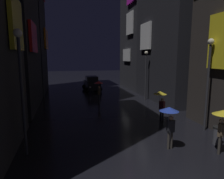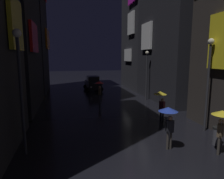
{
  "view_description": "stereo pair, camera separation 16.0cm",
  "coord_description": "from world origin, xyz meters",
  "px_view_note": "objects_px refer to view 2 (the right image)",
  "views": [
    {
      "loc": [
        -3.18,
        -5.23,
        4.41
      ],
      "look_at": [
        0.0,
        8.02,
        2.19
      ],
      "focal_mm": 32.0,
      "sensor_mm": 36.0,
      "label": 1
    },
    {
      "loc": [
        -3.03,
        -5.27,
        4.41
      ],
      "look_at": [
        0.0,
        8.02,
        2.19
      ],
      "focal_mm": 32.0,
      "sensor_mm": 36.0,
      "label": 2
    }
  ],
  "objects_px": {
    "pedestrian_near_crossing_yellow": "(222,120)",
    "pedestrian_foreground_right_yellow": "(161,98)",
    "streetlamp_right_far": "(147,69)",
    "streetlamp_left_near": "(20,79)",
    "car_distant": "(93,84)",
    "trash_bin": "(217,136)",
    "pedestrian_foreground_left_blue": "(169,116)",
    "streetlamp_right_near": "(209,74)",
    "pedestrian_midstreet_left_red": "(99,86)"
  },
  "relations": [
    {
      "from": "streetlamp_right_far",
      "to": "car_distant",
      "type": "bearing_deg",
      "value": 123.49
    },
    {
      "from": "streetlamp_right_far",
      "to": "trash_bin",
      "type": "xyz_separation_m",
      "value": [
        -0.7,
        -11.02,
        -2.71
      ]
    },
    {
      "from": "pedestrian_foreground_right_yellow",
      "to": "streetlamp_right_far",
      "type": "distance_m",
      "value": 7.41
    },
    {
      "from": "pedestrian_midstreet_left_red",
      "to": "streetlamp_right_near",
      "type": "relative_size",
      "value": 0.39
    },
    {
      "from": "pedestrian_near_crossing_yellow",
      "to": "car_distant",
      "type": "relative_size",
      "value": 0.51
    },
    {
      "from": "pedestrian_foreground_left_blue",
      "to": "pedestrian_foreground_right_yellow",
      "type": "distance_m",
      "value": 4.27
    },
    {
      "from": "pedestrian_near_crossing_yellow",
      "to": "streetlamp_right_far",
      "type": "height_order",
      "value": "streetlamp_right_far"
    },
    {
      "from": "pedestrian_foreground_left_blue",
      "to": "car_distant",
      "type": "relative_size",
      "value": 0.51
    },
    {
      "from": "pedestrian_midstreet_left_red",
      "to": "trash_bin",
      "type": "distance_m",
      "value": 11.53
    },
    {
      "from": "streetlamp_right_near",
      "to": "trash_bin",
      "type": "bearing_deg",
      "value": -110.81
    },
    {
      "from": "pedestrian_midstreet_left_red",
      "to": "car_distant",
      "type": "relative_size",
      "value": 0.51
    },
    {
      "from": "pedestrian_near_crossing_yellow",
      "to": "car_distant",
      "type": "bearing_deg",
      "value": 99.65
    },
    {
      "from": "trash_bin",
      "to": "pedestrian_near_crossing_yellow",
      "type": "bearing_deg",
      "value": -126.04
    },
    {
      "from": "pedestrian_near_crossing_yellow",
      "to": "pedestrian_foreground_right_yellow",
      "type": "bearing_deg",
      "value": 94.99
    },
    {
      "from": "car_distant",
      "to": "streetlamp_right_far",
      "type": "height_order",
      "value": "streetlamp_right_far"
    },
    {
      "from": "pedestrian_foreground_left_blue",
      "to": "pedestrian_near_crossing_yellow",
      "type": "relative_size",
      "value": 1.0
    },
    {
      "from": "pedestrian_foreground_left_blue",
      "to": "streetlamp_right_near",
      "type": "xyz_separation_m",
      "value": [
        3.43,
        1.81,
        1.75
      ]
    },
    {
      "from": "streetlamp_left_near",
      "to": "trash_bin",
      "type": "xyz_separation_m",
      "value": [
        9.3,
        -1.1,
        -3.02
      ]
    },
    {
      "from": "pedestrian_foreground_left_blue",
      "to": "pedestrian_near_crossing_yellow",
      "type": "bearing_deg",
      "value": -27.08
    },
    {
      "from": "streetlamp_right_far",
      "to": "streetlamp_left_near",
      "type": "height_order",
      "value": "streetlamp_left_near"
    },
    {
      "from": "pedestrian_foreground_right_yellow",
      "to": "streetlamp_right_far",
      "type": "height_order",
      "value": "streetlamp_right_far"
    },
    {
      "from": "pedestrian_midstreet_left_red",
      "to": "pedestrian_near_crossing_yellow",
      "type": "relative_size",
      "value": 1.0
    },
    {
      "from": "car_distant",
      "to": "trash_bin",
      "type": "distance_m",
      "value": 18.5
    },
    {
      "from": "streetlamp_left_near",
      "to": "car_distant",
      "type": "bearing_deg",
      "value": 72.53
    },
    {
      "from": "streetlamp_right_far",
      "to": "pedestrian_foreground_left_blue",
      "type": "bearing_deg",
      "value": -107.33
    },
    {
      "from": "trash_bin",
      "to": "streetlamp_right_near",
      "type": "bearing_deg",
      "value": 69.19
    },
    {
      "from": "car_distant",
      "to": "pedestrian_foreground_right_yellow",
      "type": "bearing_deg",
      "value": -78.72
    },
    {
      "from": "car_distant",
      "to": "streetlamp_left_near",
      "type": "distance_m",
      "value": 17.97
    },
    {
      "from": "pedestrian_midstreet_left_red",
      "to": "pedestrian_near_crossing_yellow",
      "type": "height_order",
      "value": "same"
    },
    {
      "from": "pedestrian_foreground_left_blue",
      "to": "pedestrian_midstreet_left_red",
      "type": "xyz_separation_m",
      "value": [
        -1.55,
        10.6,
        0.0
      ]
    },
    {
      "from": "car_distant",
      "to": "streetlamp_left_near",
      "type": "bearing_deg",
      "value": -107.47
    },
    {
      "from": "pedestrian_foreground_right_yellow",
      "to": "trash_bin",
      "type": "distance_m",
      "value": 4.34
    },
    {
      "from": "pedestrian_foreground_left_blue",
      "to": "streetlamp_right_near",
      "type": "distance_m",
      "value": 4.25
    },
    {
      "from": "pedestrian_foreground_left_blue",
      "to": "streetlamp_right_near",
      "type": "bearing_deg",
      "value": 27.78
    },
    {
      "from": "car_distant",
      "to": "trash_bin",
      "type": "height_order",
      "value": "car_distant"
    },
    {
      "from": "streetlamp_right_near",
      "to": "pedestrian_near_crossing_yellow",
      "type": "bearing_deg",
      "value": -116.63
    },
    {
      "from": "streetlamp_left_near",
      "to": "streetlamp_right_far",
      "type": "bearing_deg",
      "value": 44.77
    },
    {
      "from": "pedestrian_near_crossing_yellow",
      "to": "pedestrian_foreground_right_yellow",
      "type": "height_order",
      "value": "same"
    },
    {
      "from": "pedestrian_midstreet_left_red",
      "to": "streetlamp_right_far",
      "type": "distance_m",
      "value": 5.22
    },
    {
      "from": "car_distant",
      "to": "streetlamp_left_near",
      "type": "xyz_separation_m",
      "value": [
        -5.34,
        -16.97,
        2.56
      ]
    },
    {
      "from": "streetlamp_right_near",
      "to": "trash_bin",
      "type": "xyz_separation_m",
      "value": [
        -0.7,
        -1.84,
        -2.95
      ]
    },
    {
      "from": "pedestrian_near_crossing_yellow",
      "to": "streetlamp_left_near",
      "type": "distance_m",
      "value": 9.02
    },
    {
      "from": "pedestrian_near_crossing_yellow",
      "to": "car_distant",
      "type": "height_order",
      "value": "pedestrian_near_crossing_yellow"
    },
    {
      "from": "streetlamp_right_near",
      "to": "streetlamp_right_far",
      "type": "distance_m",
      "value": 9.18
    },
    {
      "from": "pedestrian_near_crossing_yellow",
      "to": "trash_bin",
      "type": "relative_size",
      "value": 2.28
    },
    {
      "from": "pedestrian_foreground_left_blue",
      "to": "streetlamp_right_far",
      "type": "height_order",
      "value": "streetlamp_right_far"
    },
    {
      "from": "pedestrian_near_crossing_yellow",
      "to": "car_distant",
      "type": "xyz_separation_m",
      "value": [
        -3.24,
        19.06,
        -0.74
      ]
    },
    {
      "from": "streetlamp_right_far",
      "to": "streetlamp_left_near",
      "type": "relative_size",
      "value": 0.9
    },
    {
      "from": "pedestrian_foreground_left_blue",
      "to": "streetlamp_left_near",
      "type": "bearing_deg",
      "value": 170.79
    },
    {
      "from": "pedestrian_foreground_right_yellow",
      "to": "streetlamp_right_near",
      "type": "distance_m",
      "value": 3.35
    }
  ]
}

